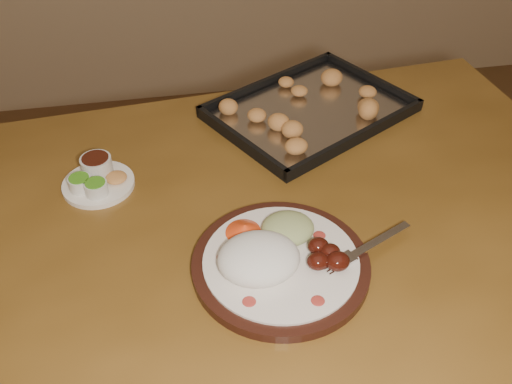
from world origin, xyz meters
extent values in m
cube|color=brown|center=(-0.08, 0.28, 0.73)|extent=(1.58, 1.04, 0.04)
cylinder|color=#542819|center=(0.56, 0.72, 0.35)|extent=(0.07, 0.07, 0.71)
cylinder|color=black|center=(-0.02, 0.14, 0.76)|extent=(0.30, 0.30, 0.02)
cylinder|color=silver|center=(-0.02, 0.14, 0.77)|extent=(0.26, 0.26, 0.01)
ellipsoid|color=#A83028|center=(-0.08, 0.06, 0.77)|extent=(0.02, 0.02, 0.00)
ellipsoid|color=#A83028|center=(0.02, 0.04, 0.77)|extent=(0.02, 0.02, 0.00)
ellipsoid|color=#A83028|center=(0.06, 0.18, 0.77)|extent=(0.02, 0.02, 0.00)
ellipsoid|color=#A83028|center=(-0.11, 0.16, 0.77)|extent=(0.02, 0.02, 0.00)
ellipsoid|color=white|center=(-0.06, 0.13, 0.79)|extent=(0.14, 0.12, 0.06)
ellipsoid|color=#4D130B|center=(0.04, 0.11, 0.79)|extent=(0.04, 0.03, 0.03)
ellipsoid|color=#4D130B|center=(0.06, 0.13, 0.79)|extent=(0.04, 0.03, 0.03)
ellipsoid|color=#4D130B|center=(0.05, 0.14, 0.79)|extent=(0.04, 0.03, 0.03)
ellipsoid|color=#4D130B|center=(0.07, 0.11, 0.79)|extent=(0.04, 0.03, 0.03)
ellipsoid|color=tan|center=(0.01, 0.20, 0.78)|extent=(0.09, 0.09, 0.04)
cone|color=#F04115|center=(-0.07, 0.21, 0.78)|extent=(0.09, 0.09, 0.03)
cube|color=silver|center=(0.16, 0.15, 0.77)|extent=(0.14, 0.08, 0.00)
cube|color=silver|center=(0.09, 0.12, 0.78)|extent=(0.05, 0.04, 0.00)
cylinder|color=silver|center=(0.07, 0.10, 0.78)|extent=(0.03, 0.02, 0.00)
cylinder|color=silver|center=(0.06, 0.10, 0.78)|extent=(0.03, 0.02, 0.00)
cylinder|color=silver|center=(0.06, 0.11, 0.78)|extent=(0.03, 0.02, 0.00)
cylinder|color=silver|center=(0.06, 0.12, 0.78)|extent=(0.03, 0.02, 0.00)
cylinder|color=white|center=(-0.33, 0.42, 0.76)|extent=(0.14, 0.14, 0.01)
cylinder|color=silver|center=(-0.36, 0.40, 0.77)|extent=(0.04, 0.04, 0.03)
cylinder|color=#45951D|center=(-0.36, 0.40, 0.79)|extent=(0.04, 0.04, 0.00)
cylinder|color=silver|center=(-0.33, 0.38, 0.77)|extent=(0.04, 0.04, 0.03)
cylinder|color=#45951D|center=(-0.33, 0.38, 0.79)|extent=(0.04, 0.04, 0.00)
cylinder|color=silver|center=(-0.33, 0.45, 0.78)|extent=(0.06, 0.06, 0.04)
cylinder|color=#351109|center=(-0.33, 0.45, 0.80)|extent=(0.05, 0.05, 0.00)
ellipsoid|color=#CD8648|center=(-0.29, 0.42, 0.77)|extent=(0.04, 0.04, 0.01)
cube|color=black|center=(0.15, 0.60, 0.75)|extent=(0.53, 0.48, 0.01)
cube|color=black|center=(0.08, 0.73, 0.77)|extent=(0.38, 0.22, 0.02)
cube|color=black|center=(0.22, 0.47, 0.77)|extent=(0.38, 0.22, 0.02)
cube|color=black|center=(0.33, 0.70, 0.77)|extent=(0.16, 0.28, 0.02)
cube|color=black|center=(-0.03, 0.50, 0.77)|extent=(0.16, 0.28, 0.02)
cube|color=silver|center=(0.15, 0.60, 0.76)|extent=(0.49, 0.44, 0.00)
ellipsoid|color=#CC8A47|center=(0.20, 0.62, 0.78)|extent=(0.05, 0.05, 0.03)
ellipsoid|color=#CC8A47|center=(0.22, 0.68, 0.78)|extent=(0.06, 0.06, 0.03)
ellipsoid|color=#CC8A47|center=(0.13, 0.69, 0.78)|extent=(0.06, 0.06, 0.03)
ellipsoid|color=#CC8A47|center=(0.11, 0.63, 0.78)|extent=(0.05, 0.05, 0.03)
ellipsoid|color=#CC8A47|center=(0.07, 0.62, 0.78)|extent=(0.07, 0.07, 0.03)
ellipsoid|color=#CC8A47|center=(0.10, 0.58, 0.78)|extent=(0.06, 0.06, 0.03)
ellipsoid|color=#CC8A47|center=(0.07, 0.53, 0.78)|extent=(0.06, 0.06, 0.03)
ellipsoid|color=#CC8A47|center=(0.14, 0.51, 0.78)|extent=(0.07, 0.07, 0.03)
ellipsoid|color=#CC8A47|center=(0.16, 0.54, 0.78)|extent=(0.05, 0.05, 0.03)
ellipsoid|color=#CC8A47|center=(0.22, 0.55, 0.78)|extent=(0.06, 0.06, 0.03)
ellipsoid|color=#CC8A47|center=(0.20, 0.60, 0.78)|extent=(0.06, 0.06, 0.03)
camera|label=1|loc=(-0.17, -0.49, 1.48)|focal=40.00mm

